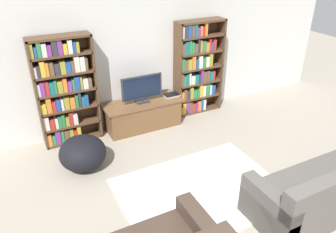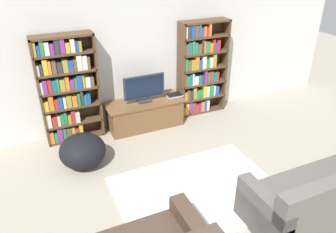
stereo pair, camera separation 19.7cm
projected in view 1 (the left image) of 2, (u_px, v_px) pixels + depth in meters
The scene contains 9 objects.
wall_back at pixel (134, 55), 5.89m from camera, with size 8.80×0.06×2.60m.
bookshelf_left at pixel (64, 90), 5.38m from camera, with size 0.98×0.30×1.85m.
bookshelf_right at pixel (196, 69), 6.41m from camera, with size 0.98×0.30×1.85m.
tv_stand at pixel (143, 114), 6.11m from camera, with size 1.45×0.55×0.52m.
television at pixel (142, 88), 5.85m from camera, with size 0.76×0.16×0.51m.
laptop at pixel (171, 95), 6.22m from camera, with size 0.30×0.21×0.03m.
area_rug at pixel (201, 191), 4.60m from camera, with size 2.23×1.65×0.02m.
couch_right_sofa at pixel (327, 190), 4.21m from camera, with size 2.10×0.83×0.81m.
beanbag_ottoman at pixel (83, 153), 4.98m from camera, with size 0.71×0.71×0.52m, color black.
Camera 1 is at (-2.04, -1.15, 3.08)m, focal length 35.00 mm.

